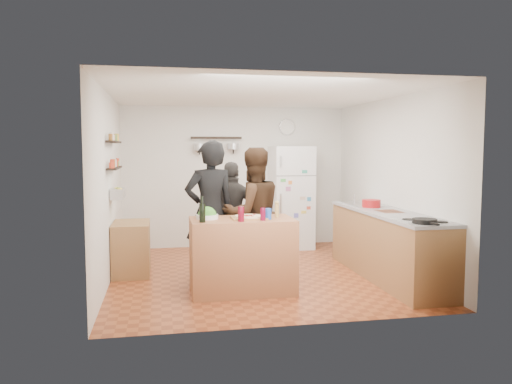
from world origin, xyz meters
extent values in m
plane|color=brown|center=(0.00, 0.00, 0.00)|extent=(4.20, 4.20, 0.00)
plane|color=white|center=(0.00, 0.00, 2.50)|extent=(4.20, 4.20, 0.00)
plane|color=silver|center=(0.00, 2.10, 1.25)|extent=(4.00, 0.00, 4.00)
plane|color=silver|center=(-2.00, 0.00, 1.25)|extent=(0.00, 4.20, 4.20)
plane|color=silver|center=(2.00, 0.00, 1.25)|extent=(0.00, 4.20, 4.20)
cube|color=#A2623B|center=(-0.35, -0.83, 0.46)|extent=(1.25, 0.72, 0.91)
cube|color=olive|center=(-0.27, -0.85, 0.92)|extent=(0.42, 0.34, 0.02)
cylinder|color=#D3B58B|center=(-0.27, -0.85, 0.94)|extent=(0.34, 0.34, 0.02)
cylinder|color=silver|center=(-0.77, -0.78, 0.94)|extent=(0.27, 0.27, 0.05)
cylinder|color=black|center=(-0.85, -1.05, 1.02)|extent=(0.07, 0.07, 0.22)
cylinder|color=#590716|center=(-0.40, -1.07, 1.00)|extent=(0.07, 0.07, 0.18)
cylinder|color=#580720|center=(-0.13, -1.03, 0.99)|extent=(0.06, 0.06, 0.15)
cylinder|color=#A68445|center=(0.10, -0.78, 0.99)|extent=(0.05, 0.05, 0.16)
cylinder|color=#1C449A|center=(-0.05, -0.95, 0.98)|extent=(0.08, 0.08, 0.13)
imported|color=black|center=(-0.69, -0.30, 0.93)|extent=(0.76, 0.58, 1.87)
imported|color=black|center=(-0.11, -0.26, 0.89)|extent=(0.99, 0.85, 1.78)
imported|color=#282523|center=(-0.31, 0.29, 0.79)|extent=(0.97, 0.53, 1.58)
cube|color=#9E7042|center=(1.70, -0.55, 0.45)|extent=(0.63, 2.63, 0.90)
cube|color=white|center=(1.70, -1.50, 0.91)|extent=(0.60, 0.62, 0.02)
cylinder|color=black|center=(1.60, -1.67, 0.95)|extent=(0.28, 0.28, 0.05)
cube|color=silver|center=(1.70, 0.30, 0.92)|extent=(0.50, 0.80, 0.03)
cube|color=brown|center=(1.70, -0.58, 0.91)|extent=(0.30, 0.40, 0.02)
cylinder|color=#A51216|center=(1.65, -0.10, 0.97)|extent=(0.26, 0.26, 0.11)
cube|color=white|center=(0.95, 1.75, 0.90)|extent=(0.70, 0.68, 1.80)
cylinder|color=silver|center=(0.95, 2.08, 2.15)|extent=(0.30, 0.03, 0.30)
cube|color=black|center=(-1.93, 0.20, 1.50)|extent=(0.12, 1.00, 0.02)
cube|color=black|center=(-1.93, 0.20, 1.85)|extent=(0.12, 1.00, 0.02)
cube|color=silver|center=(-1.90, 0.20, 1.15)|extent=(0.18, 0.35, 0.14)
cube|color=#9E6C42|center=(-1.74, 0.33, 0.36)|extent=(0.50, 0.80, 0.73)
cube|color=black|center=(-0.35, 2.00, 1.95)|extent=(0.90, 0.04, 0.04)
camera|label=1|loc=(-1.31, -6.79, 1.76)|focal=35.00mm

